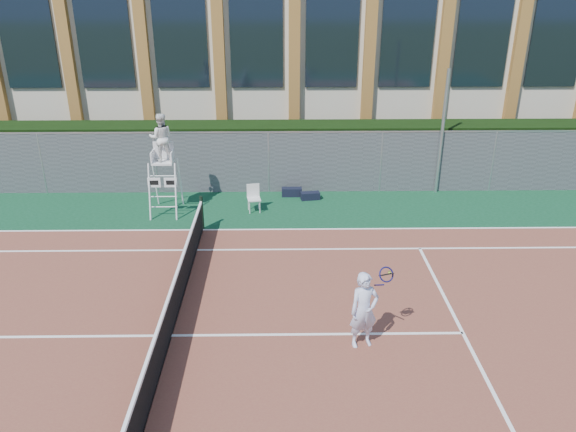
{
  "coord_description": "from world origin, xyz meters",
  "views": [
    {
      "loc": [
        2.4,
        -10.21,
        7.3
      ],
      "look_at": [
        2.6,
        3.0,
        1.56
      ],
      "focal_mm": 35.0,
      "sensor_mm": 36.0,
      "label": 1
    }
  ],
  "objects_px": {
    "tennis_player": "(364,310)",
    "umpire_chair": "(161,141)",
    "plastic_chair": "(254,196)",
    "steel_pole": "(442,133)"
  },
  "relations": [
    {
      "from": "tennis_player",
      "to": "umpire_chair",
      "type": "bearing_deg",
      "value": 126.45
    },
    {
      "from": "umpire_chair",
      "to": "plastic_chair",
      "type": "relative_size",
      "value": 3.69
    },
    {
      "from": "steel_pole",
      "to": "plastic_chair",
      "type": "distance_m",
      "value": 6.92
    },
    {
      "from": "plastic_chair",
      "to": "steel_pole",
      "type": "bearing_deg",
      "value": 14.11
    },
    {
      "from": "steel_pole",
      "to": "umpire_chair",
      "type": "xyz_separation_m",
      "value": [
        -9.39,
        -1.66,
        0.24
      ]
    },
    {
      "from": "plastic_chair",
      "to": "tennis_player",
      "type": "height_order",
      "value": "tennis_player"
    },
    {
      "from": "steel_pole",
      "to": "umpire_chair",
      "type": "bearing_deg",
      "value": -170.0
    },
    {
      "from": "umpire_chair",
      "to": "plastic_chair",
      "type": "xyz_separation_m",
      "value": [
        2.87,
        0.02,
        -1.89
      ]
    },
    {
      "from": "steel_pole",
      "to": "plastic_chair",
      "type": "height_order",
      "value": "steel_pole"
    },
    {
      "from": "steel_pole",
      "to": "tennis_player",
      "type": "relative_size",
      "value": 2.55
    }
  ]
}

